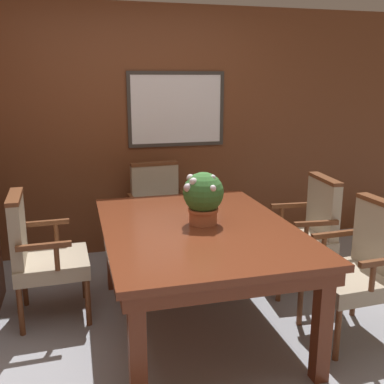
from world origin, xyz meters
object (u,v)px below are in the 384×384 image
(chair_left_far, at_px, (40,252))
(chair_head_far, at_px, (159,210))
(dining_table, at_px, (198,238))
(chair_right_far, at_px, (306,229))
(chair_right_near, at_px, (360,265))
(potted_plant, at_px, (203,196))

(chair_left_far, bearing_deg, chair_head_far, -52.39)
(dining_table, xyz_separation_m, chair_right_far, (1.06, 0.39, -0.15))
(chair_right_far, bearing_deg, dining_table, -64.96)
(chair_left_far, distance_m, chair_head_far, 1.35)
(chair_right_far, relative_size, chair_right_near, 1.00)
(chair_head_far, relative_size, chair_right_near, 1.00)
(chair_right_far, relative_size, chair_left_far, 1.00)
(chair_right_near, bearing_deg, potted_plant, -115.82)
(chair_right_far, height_order, potted_plant, potted_plant)
(dining_table, xyz_separation_m, chair_right_near, (1.04, -0.39, -0.15))
(chair_right_far, xyz_separation_m, chair_right_near, (-0.02, -0.78, 0.00))
(chair_left_far, height_order, chair_head_far, same)
(dining_table, relative_size, chair_right_near, 1.83)
(dining_table, height_order, chair_right_far, chair_right_far)
(dining_table, bearing_deg, chair_left_far, 158.84)
(dining_table, xyz_separation_m, potted_plant, (0.05, 0.03, 0.29))
(chair_head_far, xyz_separation_m, potted_plant, (0.08, -1.24, 0.44))
(dining_table, height_order, chair_head_far, chair_head_far)
(dining_table, xyz_separation_m, chair_head_far, (-0.04, 1.28, -0.15))
(chair_head_far, bearing_deg, chair_right_far, -43.48)
(chair_head_far, bearing_deg, chair_right_near, -61.59)
(chair_left_far, relative_size, potted_plant, 2.64)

